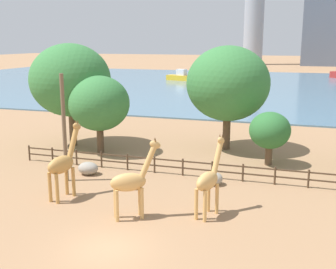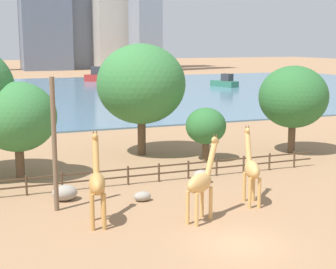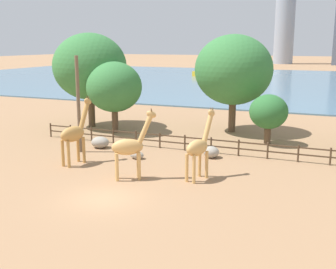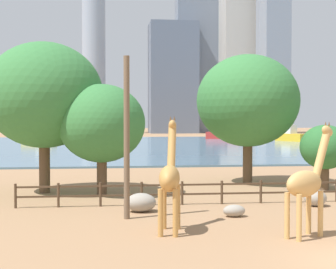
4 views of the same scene
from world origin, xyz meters
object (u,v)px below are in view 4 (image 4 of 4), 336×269
at_px(boulder_small, 141,202).
at_px(tree_center_broad, 102,124).
at_px(giraffe_companion, 307,183).
at_px(boat_barge, 40,139).
at_px(utility_pole, 127,138).
at_px(boat_ferry, 292,136).
at_px(giraffe_tall, 170,178).
at_px(boat_tug, 223,134).
at_px(boulder_near_fence, 315,198).
at_px(tree_left_small, 325,148).
at_px(boulder_by_pole, 234,211).
at_px(tree_right_small, 248,101).
at_px(tree_left_large, 44,95).

distance_m(boulder_small, tree_center_broad, 7.56).
xyz_separation_m(giraffe_companion, boat_barge, (-20.40, 80.36, -1.02)).
bearing_deg(boat_barge, giraffe_companion, 123.52).
bearing_deg(utility_pole, boat_ferry, 64.64).
xyz_separation_m(giraffe_tall, boat_tug, (24.98, 97.69, -0.84)).
bearing_deg(boulder_small, giraffe_tall, -79.72).
height_order(boulder_near_fence, tree_center_broad, tree_center_broad).
bearing_deg(boulder_small, tree_left_small, 27.66).
xyz_separation_m(utility_pole, tree_center_broad, (-1.22, 7.85, 0.61)).
xyz_separation_m(boulder_by_pole, tree_right_small, (4.21, 12.57, 5.78)).
bearing_deg(boulder_by_pole, boulder_near_fence, 25.59).
bearing_deg(tree_right_small, boat_barge, 109.82).
height_order(utility_pole, boulder_by_pole, utility_pole).
relative_size(tree_right_small, boat_tug, 1.11).
bearing_deg(tree_center_broad, boulder_small, -71.76).
bearing_deg(utility_pole, giraffe_tall, -61.54).
xyz_separation_m(boulder_near_fence, boulder_small, (-9.51, -0.59, 0.03)).
relative_size(boulder_by_pole, boat_tug, 0.13).
relative_size(tree_left_small, tree_right_small, 0.46).
distance_m(boulder_near_fence, boulder_by_pole, 5.69).
height_order(boulder_small, boat_ferry, boat_ferry).
bearing_deg(giraffe_companion, boulder_near_fence, 32.03).
bearing_deg(tree_right_small, giraffe_companion, -97.99).
bearing_deg(tree_left_large, tree_right_small, 12.03).
relative_size(utility_pole, tree_center_broad, 1.11).
relative_size(boulder_small, boat_barge, 0.23).
relative_size(boulder_small, tree_right_small, 0.16).
height_order(boulder_by_pole, boat_barge, boat_barge).
relative_size(utility_pole, boat_tug, 0.90).
xyz_separation_m(boulder_near_fence, boulder_by_pole, (-5.13, -2.46, -0.15)).
distance_m(tree_center_broad, tree_left_small, 14.85).
bearing_deg(boat_tug, boulder_near_fence, -66.24).
bearing_deg(boulder_near_fence, boulder_small, -176.43).
bearing_deg(giraffe_companion, boulder_by_pole, 79.25).
bearing_deg(boulder_small, boat_tug, 74.44).
distance_m(utility_pole, boulder_small, 3.87).
distance_m(giraffe_tall, tree_left_small, 16.53).
relative_size(giraffe_companion, boulder_by_pole, 4.31).
height_order(giraffe_companion, boat_tug, giraffe_companion).
bearing_deg(boulder_by_pole, giraffe_tall, -139.85).
height_order(giraffe_tall, giraffe_companion, giraffe_tall).
relative_size(boat_ferry, boat_tug, 0.99).
relative_size(boulder_near_fence, tree_left_large, 0.13).
relative_size(giraffe_tall, tree_left_small, 1.11).
height_order(boulder_near_fence, tree_left_large, tree_left_large).
xyz_separation_m(giraffe_tall, boat_barge, (-15.09, 78.79, -1.13)).
height_order(boulder_by_pole, tree_left_small, tree_left_small).
xyz_separation_m(tree_left_large, tree_center_broad, (3.66, -1.56, -1.80)).
height_order(giraffe_companion, boat_barge, giraffe_companion).
xyz_separation_m(tree_right_small, boat_barge, (-22.80, 63.27, -4.93)).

